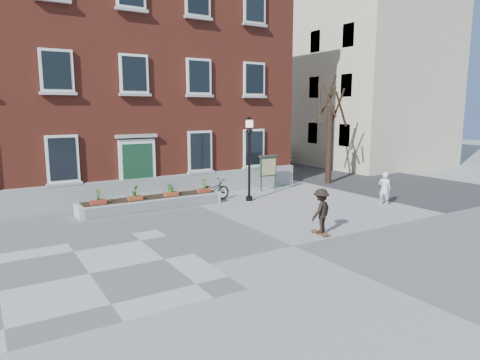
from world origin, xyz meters
TOP-DOWN VIEW (x-y plane):
  - ground at (0.00, 0.00)m, footprint 100.00×100.00m
  - checker_patch at (-6.00, 1.00)m, footprint 6.00×6.00m
  - bicycle at (0.95, 7.24)m, footprint 2.01×0.91m
  - parked_car at (11.77, 17.39)m, footprint 2.44×4.63m
  - bystander at (7.16, 2.45)m, footprint 0.56×0.65m
  - brick_building at (-2.00, 13.98)m, footprint 18.40×10.85m
  - planter_assembly at (-1.99, 7.18)m, footprint 6.20×1.12m
  - bare_tree at (9.01, 8.01)m, footprint 1.83×1.83m
  - side_street at (17.99, 19.78)m, footprint 15.20×36.00m
  - lamp_post at (2.50, 6.41)m, footprint 0.40×0.40m
  - notice_board at (4.76, 8.05)m, footprint 1.10×0.16m
  - skateboarder at (1.59, 0.51)m, footprint 1.12×0.86m

SIDE VIEW (x-z plane):
  - ground at x=0.00m, z-range 0.00..0.00m
  - checker_patch at x=-6.00m, z-range 0.00..0.01m
  - planter_assembly at x=-1.99m, z-range -0.27..0.88m
  - bicycle at x=0.95m, z-range 0.00..1.02m
  - parked_car at x=11.77m, z-range 0.00..1.45m
  - bystander at x=7.16m, z-range 0.00..1.50m
  - skateboarder at x=1.59m, z-range 0.03..1.64m
  - notice_board at x=4.76m, z-range 0.33..2.20m
  - lamp_post at x=2.50m, z-range 0.57..4.50m
  - bare_tree at x=9.01m, z-range -0.29..5.87m
  - brick_building at x=-2.00m, z-range 0.00..12.60m
  - side_street at x=17.99m, z-range -0.23..14.27m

